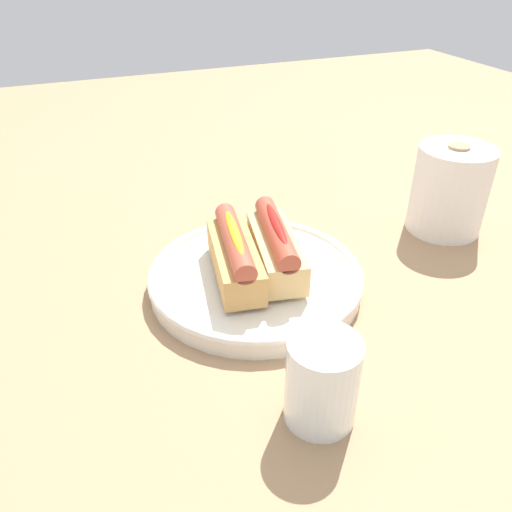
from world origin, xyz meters
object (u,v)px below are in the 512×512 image
(hotdog_front, at_px, (235,254))
(hotdog_back, at_px, (277,247))
(serving_bowl, at_px, (256,278))
(water_glass, at_px, (322,385))
(paper_towel_roll, at_px, (450,190))

(hotdog_front, distance_m, hotdog_back, 0.06)
(serving_bowl, xyz_separation_m, water_glass, (0.21, -0.02, 0.02))
(hotdog_front, bearing_deg, hotdog_back, 84.93)
(hotdog_back, bearing_deg, paper_towel_roll, 97.45)
(hotdog_front, xyz_separation_m, paper_towel_roll, (-0.03, 0.35, 0.01))
(water_glass, bearing_deg, hotdog_back, 166.93)
(serving_bowl, xyz_separation_m, hotdog_front, (-0.00, -0.03, 0.04))
(hotdog_back, bearing_deg, water_glass, -13.07)
(water_glass, height_order, paper_towel_roll, paper_towel_roll)
(hotdog_back, distance_m, paper_towel_roll, 0.30)
(hotdog_back, xyz_separation_m, paper_towel_roll, (-0.04, 0.30, 0.01))
(hotdog_back, bearing_deg, hotdog_front, -95.07)
(hotdog_front, relative_size, water_glass, 1.74)
(serving_bowl, bearing_deg, hotdog_front, -95.07)
(water_glass, bearing_deg, paper_towel_roll, 125.75)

